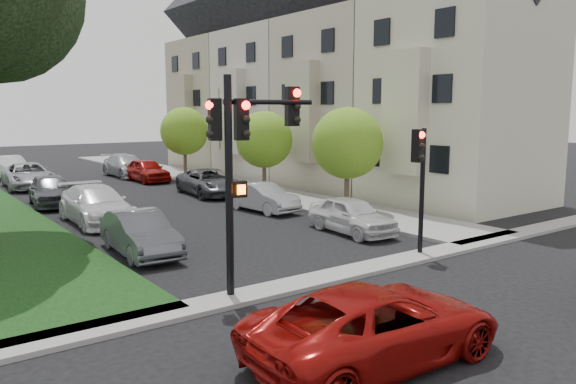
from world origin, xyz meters
TOP-DOWN VIEW (x-y plane):
  - ground at (0.00, 0.00)m, footprint 140.00×140.00m
  - sidewalk_right at (6.75, 24.00)m, footprint 3.50×44.00m
  - sidewalk_cross at (0.00, 2.00)m, footprint 60.00×1.00m
  - house_a at (12.45, 8.00)m, footprint 7.70×7.55m
  - house_b at (12.45, 15.50)m, footprint 7.70×7.55m
  - house_c at (12.45, 23.00)m, footprint 7.70×7.55m
  - house_d at (12.45, 30.50)m, footprint 7.70×7.55m
  - small_tree_a at (6.20, 9.04)m, footprint 3.16×3.16m
  - small_tree_b at (6.20, 15.62)m, footprint 3.05×3.05m
  - small_tree_c at (6.20, 25.22)m, footprint 3.21×3.21m
  - traffic_signal_main at (-3.37, 2.24)m, footprint 2.65×0.80m
  - traffic_signal_secondary at (3.02, 2.19)m, footprint 0.53×0.43m
  - car_cross_near at (-3.41, -2.38)m, footprint 5.21×2.52m
  - car_parked_0 at (3.66, 5.94)m, footprint 1.94×4.15m
  - car_parked_1 at (3.53, 11.77)m, footprint 1.75×4.03m
  - car_parked_2 at (3.97, 17.62)m, footprint 2.84×5.31m
  - car_parked_3 at (3.47, 25.25)m, footprint 1.83×4.41m
  - car_parked_4 at (3.41, 28.71)m, footprint 2.18×5.25m
  - car_parked_5 at (-3.97, 7.59)m, footprint 1.71×4.31m
  - car_parked_6 at (-3.46, 13.55)m, footprint 2.24×5.28m
  - car_parked_7 at (-3.91, 19.11)m, footprint 2.39×4.73m
  - car_parked_8 at (-3.42, 26.42)m, footprint 2.82×5.56m
  - car_parked_9 at (-3.48, 31.88)m, footprint 2.29×4.92m

SIDE VIEW (x-z plane):
  - ground at x=0.00m, z-range 0.00..0.00m
  - sidewalk_right at x=6.75m, z-range 0.00..0.12m
  - sidewalk_cross at x=0.00m, z-range 0.00..0.12m
  - car_parked_1 at x=3.53m, z-range 0.00..1.29m
  - car_parked_0 at x=3.66m, z-range 0.00..1.37m
  - car_parked_5 at x=-3.97m, z-range 0.00..1.40m
  - car_parked_2 at x=3.97m, z-range 0.00..1.42m
  - car_cross_near at x=-3.41m, z-range 0.00..1.43m
  - car_parked_3 at x=3.47m, z-range 0.00..1.49m
  - car_parked_8 at x=-3.42m, z-range 0.00..1.51m
  - car_parked_4 at x=3.41m, z-range 0.00..1.52m
  - car_parked_6 at x=-3.46m, z-range 0.00..1.52m
  - car_parked_7 at x=-3.91m, z-range 0.00..1.54m
  - car_parked_9 at x=-3.48m, z-range 0.00..1.56m
  - traffic_signal_secondary at x=3.02m, z-range 0.80..4.85m
  - small_tree_b at x=6.20m, z-range 0.75..5.33m
  - small_tree_a at x=6.20m, z-range 0.78..5.53m
  - small_tree_c at x=6.20m, z-range 0.80..5.61m
  - traffic_signal_main at x=-3.37m, z-range 1.03..6.45m
  - house_a at x=12.45m, z-range -1.05..14.92m
  - house_b at x=12.45m, z-range -1.05..14.92m
  - house_c at x=12.45m, z-range -1.05..14.92m
  - house_d at x=12.45m, z-range -1.05..14.92m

